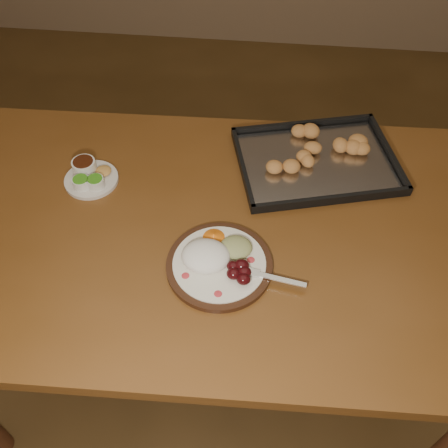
# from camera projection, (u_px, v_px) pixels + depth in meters

# --- Properties ---
(ground) EXTENTS (4.00, 4.00, 0.00)m
(ground) POSITION_uv_depth(u_px,v_px,m) (227.00, 304.00, 2.02)
(ground) COLOR brown
(ground) RESTS_ON ground
(dining_table) EXTENTS (1.53, 0.95, 0.75)m
(dining_table) POSITION_uv_depth(u_px,v_px,m) (213.00, 249.00, 1.38)
(dining_table) COLOR brown
(dining_table) RESTS_ON ground
(dinner_plate) EXTENTS (0.34, 0.26, 0.06)m
(dinner_plate) POSITION_uv_depth(u_px,v_px,m) (218.00, 261.00, 1.21)
(dinner_plate) COLOR black
(dinner_plate) RESTS_ON dining_table
(condiment_saucer) EXTENTS (0.15, 0.15, 0.05)m
(condiment_saucer) POSITION_uv_depth(u_px,v_px,m) (89.00, 176.00, 1.40)
(condiment_saucer) COLOR beige
(condiment_saucer) RESTS_ON dining_table
(baking_tray) EXTENTS (0.52, 0.43, 0.05)m
(baking_tray) POSITION_uv_depth(u_px,v_px,m) (316.00, 160.00, 1.44)
(baking_tray) COLOR black
(baking_tray) RESTS_ON dining_table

